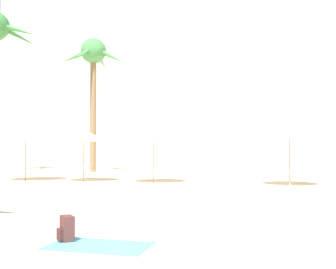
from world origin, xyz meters
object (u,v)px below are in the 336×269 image
cafe_umbrella_0 (26,135)px  cafe_umbrella_2 (84,136)px  cafe_umbrella_3 (289,131)px  cafe_umbrella_1 (153,136)px  backpack (66,229)px  beach_towel (99,246)px  palm_tree_left (93,63)px

cafe_umbrella_0 → cafe_umbrella_2: size_ratio=1.10×
cafe_umbrella_2 → cafe_umbrella_3: bearing=-3.2°
cafe_umbrella_0 → cafe_umbrella_3: size_ratio=1.11×
cafe_umbrella_1 → backpack: size_ratio=5.75×
cafe_umbrella_2 → backpack: size_ratio=5.84×
cafe_umbrella_3 → backpack: (-4.41, -11.14, -1.99)m
cafe_umbrella_3 → backpack: bearing=-111.6°
cafe_umbrella_1 → beach_towel: size_ratio=1.52×
cafe_umbrella_2 → backpack: (4.52, -11.64, -1.84)m
backpack → cafe_umbrella_2: bearing=-107.7°
cafe_umbrella_2 → backpack: 12.62m
cafe_umbrella_1 → cafe_umbrella_3: cafe_umbrella_3 is taller
cafe_umbrella_0 → palm_tree_left: bearing=86.0°
cafe_umbrella_1 → cafe_umbrella_3: 5.71m
cafe_umbrella_2 → palm_tree_left: bearing=108.2°
palm_tree_left → cafe_umbrella_2: 8.87m
cafe_umbrella_2 → beach_towel: cafe_umbrella_2 is taller
cafe_umbrella_0 → backpack: bearing=-57.6°
cafe_umbrella_2 → cafe_umbrella_3: size_ratio=1.01×
palm_tree_left → cafe_umbrella_0: bearing=-94.0°
beach_towel → cafe_umbrella_3: bearing=71.5°
cafe_umbrella_1 → palm_tree_left: bearing=127.8°
palm_tree_left → cafe_umbrella_0: palm_tree_left is taller
palm_tree_left → cafe_umbrella_0: 8.60m
palm_tree_left → cafe_umbrella_3: (11.26, -7.58, -4.66)m
cafe_umbrella_1 → cafe_umbrella_2: bearing=178.4°
cafe_umbrella_2 → cafe_umbrella_3: (8.93, -0.50, 0.15)m
palm_tree_left → beach_towel: size_ratio=5.29×
cafe_umbrella_2 → beach_towel: (5.14, -11.84, -2.03)m
cafe_umbrella_0 → beach_towel: bearing=-55.9°
cafe_umbrella_1 → beach_towel: (1.90, -11.75, -2.01)m
cafe_umbrella_0 → cafe_umbrella_3: bearing=-2.1°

